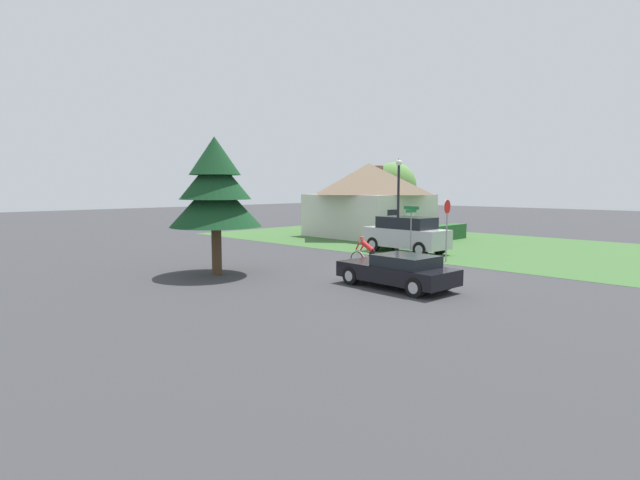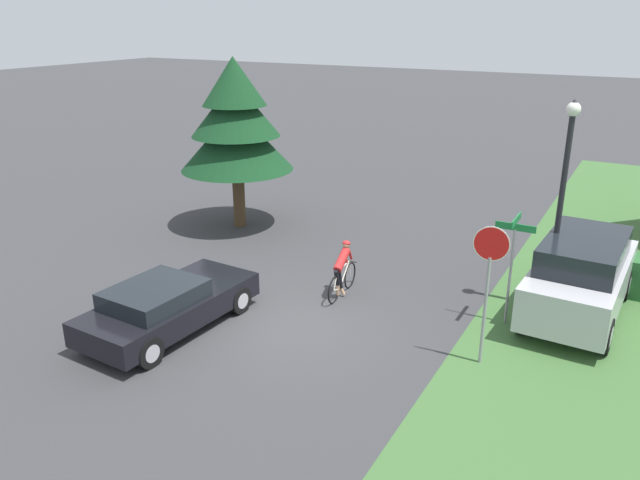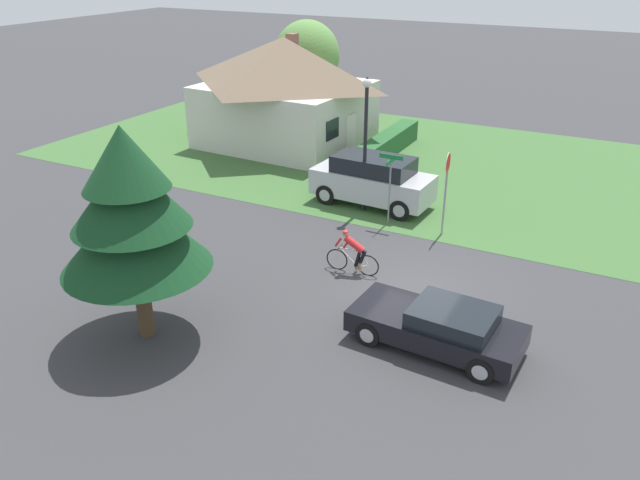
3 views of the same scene
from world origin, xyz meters
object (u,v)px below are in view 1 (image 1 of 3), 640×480
at_px(parked_suv_right, 406,234).
at_px(conifer_tall_near, 215,189).
at_px(stop_sign, 447,218).
at_px(street_name_sign, 411,222).
at_px(deciduous_tree_right, 393,187).
at_px(street_lamp, 398,195).
at_px(cottage_house, 369,199).
at_px(sedan_left_lane, 398,271).
at_px(cyclist, 367,253).

relative_size(parked_suv_right, conifer_tall_near, 0.85).
height_order(parked_suv_right, stop_sign, stop_sign).
bearing_deg(street_name_sign, deciduous_tree_right, 39.57).
bearing_deg(parked_suv_right, street_lamp, 87.23).
relative_size(cottage_house, street_name_sign, 3.19).
height_order(sedan_left_lane, street_lamp, street_lamp).
distance_m(street_lamp, conifer_tall_near, 10.55).
height_order(stop_sign, conifer_tall_near, conifer_tall_near).
relative_size(conifer_tall_near, deciduous_tree_right, 1.01).
bearing_deg(cottage_house, parked_suv_right, -125.58).
height_order(stop_sign, street_lamp, street_lamp).
height_order(cottage_house, street_name_sign, cottage_house).
relative_size(parked_suv_right, street_name_sign, 1.81).
xyz_separation_m(cottage_house, cyclist, (-11.22, -9.02, -2.06)).
height_order(parked_suv_right, conifer_tall_near, conifer_tall_near).
distance_m(sedan_left_lane, deciduous_tree_right, 23.75).
bearing_deg(street_name_sign, conifer_tall_near, 163.42).
bearing_deg(cottage_house, sedan_left_lane, -135.08).
xyz_separation_m(cottage_house, parked_suv_right, (-5.74, -7.31, -1.74)).
bearing_deg(stop_sign, conifer_tall_near, -32.39).
bearing_deg(street_lamp, street_name_sign, -118.39).
relative_size(cyclist, parked_suv_right, 0.37).
xyz_separation_m(street_lamp, conifer_tall_near, (-10.43, 1.57, 0.36)).
height_order(cottage_house, deciduous_tree_right, deciduous_tree_right).
distance_m(cottage_house, street_name_sign, 11.19).
relative_size(parked_suv_right, deciduous_tree_right, 0.85).
xyz_separation_m(sedan_left_lane, parked_suv_right, (8.13, 5.33, 0.40)).
distance_m(parked_suv_right, street_lamp, 2.26).
height_order(sedan_left_lane, street_name_sign, street_name_sign).
xyz_separation_m(parked_suv_right, street_name_sign, (-1.39, -1.26, 0.81)).
distance_m(parked_suv_right, street_name_sign, 2.05).
xyz_separation_m(street_name_sign, deciduous_tree_right, (12.14, 10.03, 1.80)).
distance_m(street_name_sign, conifer_tall_near, 10.28).
height_order(sedan_left_lane, stop_sign, stop_sign).
xyz_separation_m(cyclist, stop_sign, (4.05, -1.61, 1.44)).
bearing_deg(cyclist, street_name_sign, -87.19).
relative_size(street_name_sign, conifer_tall_near, 0.47).
bearing_deg(stop_sign, deciduous_tree_right, -140.47).
xyz_separation_m(sedan_left_lane, deciduous_tree_right, (18.87, 14.10, 3.02)).
height_order(sedan_left_lane, deciduous_tree_right, deciduous_tree_right).
height_order(cottage_house, conifer_tall_near, conifer_tall_near).
bearing_deg(deciduous_tree_right, cyclist, -147.13).
relative_size(cyclist, stop_sign, 0.58).
relative_size(street_name_sign, deciduous_tree_right, 0.47).
bearing_deg(deciduous_tree_right, sedan_left_lane, -143.23).
bearing_deg(parked_suv_right, sedan_left_lane, 126.13).
bearing_deg(sedan_left_lane, street_lamp, -50.71).
bearing_deg(street_name_sign, cottage_house, 50.21).
xyz_separation_m(cottage_house, conifer_tall_near, (-16.85, -5.68, 0.78)).
bearing_deg(deciduous_tree_right, street_lamp, -142.69).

